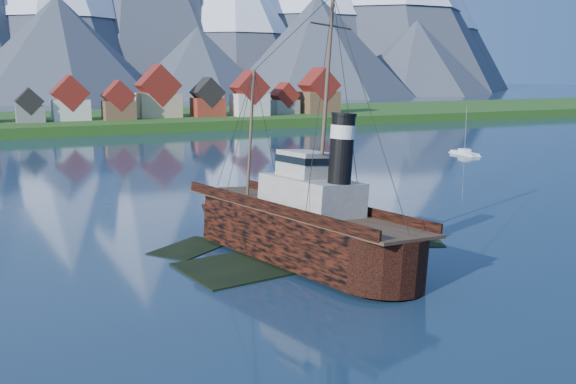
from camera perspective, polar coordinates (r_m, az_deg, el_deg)
name	(u,v)px	position (r m, az deg, el deg)	size (l,w,h in m)	color
ground	(294,252)	(64.79, 0.56, -5.39)	(1400.00, 1400.00, 0.00)	#172C43
shoal	(300,248)	(67.50, 1.11, -5.04)	(31.71, 21.24, 1.14)	black
shore_bank	(72,126)	(228.26, -18.67, 5.61)	(600.00, 80.00, 3.20)	#204012
seawall	(89,136)	(190.73, -17.24, 4.80)	(600.00, 2.50, 2.00)	#3F3D38
tugboat_wreck	(289,223)	(63.19, 0.09, -2.74)	(7.65, 32.96, 26.12)	black
sailboat_d	(464,154)	(145.31, 15.41, 3.30)	(2.96, 8.37, 11.17)	white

